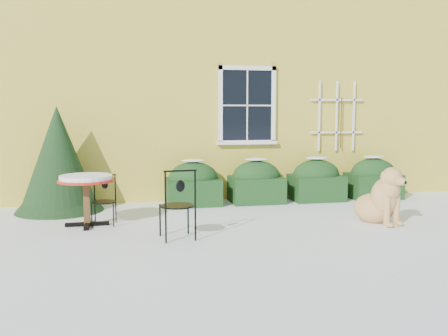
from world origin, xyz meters
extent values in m
plane|color=white|center=(0.00, 0.00, 0.00)|extent=(80.00, 80.00, 0.00)
cube|color=yellow|center=(0.00, 7.00, 3.00)|extent=(12.00, 8.00, 6.00)
cube|color=black|center=(0.90, 2.96, 1.98)|extent=(1.05, 0.03, 1.45)
cube|color=white|center=(0.90, 2.95, 2.75)|extent=(1.23, 0.06, 0.09)
cube|color=white|center=(0.90, 2.95, 1.21)|extent=(1.23, 0.06, 0.09)
cube|color=white|center=(0.33, 2.95, 1.98)|extent=(0.09, 0.06, 1.63)
cube|color=white|center=(1.47, 2.95, 1.98)|extent=(0.09, 0.06, 1.63)
cube|color=white|center=(0.90, 2.94, 1.98)|extent=(0.02, 0.02, 1.45)
cube|color=white|center=(0.90, 2.94, 1.98)|extent=(1.05, 0.02, 0.02)
cube|color=white|center=(0.90, 2.95, 1.20)|extent=(1.29, 0.14, 0.07)
cube|color=white|center=(2.50, 2.94, 1.75)|extent=(0.04, 0.03, 1.50)
cube|color=white|center=(2.90, 2.94, 1.75)|extent=(0.04, 0.03, 1.50)
cube|color=white|center=(3.30, 2.94, 1.75)|extent=(0.04, 0.03, 1.50)
cube|color=white|center=(2.90, 2.94, 1.40)|extent=(1.20, 0.03, 0.04)
cube|color=white|center=(2.90, 2.94, 2.10)|extent=(1.20, 0.03, 0.04)
cylinder|color=#472D19|center=(3.00, 2.92, 1.60)|extent=(0.02, 0.02, 1.10)
cube|color=black|center=(-0.30, 2.55, 0.26)|extent=(1.05, 0.80, 0.52)
ellipsoid|color=black|center=(-0.30, 2.55, 0.52)|extent=(1.00, 0.72, 0.67)
ellipsoid|color=white|center=(-0.30, 2.55, 0.88)|extent=(0.47, 0.32, 0.06)
cube|color=black|center=(1.00, 2.55, 0.26)|extent=(1.05, 0.80, 0.52)
ellipsoid|color=black|center=(1.00, 2.55, 0.52)|extent=(1.00, 0.72, 0.67)
ellipsoid|color=white|center=(1.00, 2.55, 0.88)|extent=(0.47, 0.32, 0.06)
cube|color=black|center=(2.30, 2.55, 0.26)|extent=(1.05, 0.80, 0.52)
ellipsoid|color=black|center=(2.30, 2.55, 0.52)|extent=(1.00, 0.72, 0.67)
ellipsoid|color=white|center=(2.30, 2.55, 0.88)|extent=(0.47, 0.32, 0.06)
cube|color=black|center=(3.60, 2.55, 0.26)|extent=(1.05, 0.80, 0.52)
ellipsoid|color=black|center=(3.60, 2.55, 0.52)|extent=(1.00, 0.72, 0.67)
ellipsoid|color=white|center=(3.60, 2.55, 0.88)|extent=(0.47, 0.32, 0.06)
cone|color=black|center=(-2.84, 2.43, 0.47)|extent=(1.62, 1.62, 0.94)
cone|color=black|center=(-2.84, 2.43, 0.98)|extent=(1.45, 1.45, 1.96)
cube|color=black|center=(-2.26, 1.05, 0.03)|extent=(0.70, 0.08, 0.06)
cube|color=black|center=(-2.26, 1.05, 0.03)|extent=(0.08, 0.70, 0.06)
cube|color=brown|center=(-2.26, 1.05, 0.37)|extent=(0.10, 0.10, 0.75)
cylinder|color=red|center=(-2.26, 1.05, 0.75)|extent=(0.89, 0.89, 0.04)
cylinder|color=white|center=(-2.26, 1.05, 0.80)|extent=(0.83, 0.83, 0.07)
cylinder|color=black|center=(-0.73, 0.19, 0.24)|extent=(0.03, 0.03, 0.48)
cylinder|color=black|center=(-1.15, 0.14, 0.24)|extent=(0.03, 0.03, 0.48)
cylinder|color=black|center=(-0.68, -0.24, 0.24)|extent=(0.03, 0.03, 0.48)
cylinder|color=black|center=(-1.11, -0.29, 0.24)|extent=(0.03, 0.03, 0.48)
cylinder|color=black|center=(-0.92, -0.05, 0.48)|extent=(0.49, 0.49, 0.02)
cylinder|color=black|center=(-0.68, -0.24, 0.75)|extent=(0.03, 0.03, 0.54)
cylinder|color=black|center=(-1.11, -0.29, 0.75)|extent=(0.03, 0.03, 0.54)
cylinder|color=black|center=(-0.89, -0.26, 1.02)|extent=(0.47, 0.08, 0.03)
ellipsoid|color=black|center=(-0.89, -0.26, 0.81)|extent=(0.13, 0.05, 0.17)
cylinder|color=black|center=(-2.18, 0.91, 0.19)|extent=(0.02, 0.02, 0.38)
cylinder|color=black|center=(-1.84, 0.88, 0.19)|extent=(0.02, 0.02, 0.38)
cylinder|color=black|center=(-2.14, 1.25, 0.19)|extent=(0.02, 0.02, 0.38)
cylinder|color=black|center=(-1.80, 1.22, 0.19)|extent=(0.02, 0.02, 0.38)
cylinder|color=black|center=(-1.99, 1.06, 0.38)|extent=(0.39, 0.39, 0.02)
cylinder|color=black|center=(-2.14, 1.25, 0.60)|extent=(0.02, 0.02, 0.43)
cylinder|color=black|center=(-1.80, 1.22, 0.60)|extent=(0.02, 0.02, 0.43)
cylinder|color=black|center=(-1.97, 1.23, 0.81)|extent=(0.38, 0.06, 0.02)
ellipsoid|color=black|center=(-1.97, 1.23, 0.64)|extent=(0.10, 0.04, 0.13)
ellipsoid|color=tan|center=(2.44, 0.39, 0.23)|extent=(0.81, 0.84, 0.50)
ellipsoid|color=tan|center=(2.52, 0.17, 0.45)|extent=(0.59, 0.56, 0.62)
sphere|color=tan|center=(2.54, 0.11, 0.59)|extent=(0.39, 0.39, 0.39)
cylinder|color=tan|center=(2.46, -0.02, 0.25)|extent=(0.10, 0.10, 0.50)
cylinder|color=tan|center=(2.68, 0.06, 0.25)|extent=(0.10, 0.10, 0.50)
ellipsoid|color=tan|center=(2.48, -0.07, 0.05)|extent=(0.14, 0.18, 0.08)
ellipsoid|color=tan|center=(2.69, 0.00, 0.05)|extent=(0.14, 0.18, 0.08)
cylinder|color=tan|center=(2.54, 0.10, 0.66)|extent=(0.31, 0.34, 0.27)
sphere|color=tan|center=(2.56, 0.04, 0.79)|extent=(0.33, 0.33, 0.33)
ellipsoid|color=tan|center=(2.61, -0.10, 0.75)|extent=(0.23, 0.29, 0.14)
sphere|color=black|center=(2.65, -0.21, 0.74)|extent=(0.06, 0.06, 0.06)
ellipsoid|color=tan|center=(2.41, 0.04, 0.79)|extent=(0.11, 0.13, 0.21)
ellipsoid|color=tan|center=(2.68, 0.13, 0.79)|extent=(0.11, 0.13, 0.21)
cylinder|color=tan|center=(2.56, 0.69, 0.07)|extent=(0.36, 0.33, 0.09)
camera|label=1|loc=(-1.71, -7.18, 1.84)|focal=40.00mm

